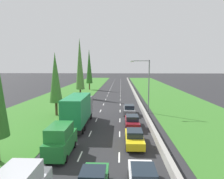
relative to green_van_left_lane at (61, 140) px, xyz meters
name	(u,v)px	position (x,y,z in m)	size (l,w,h in m)	color
ground_plane	(115,92)	(3.54, 44.73, -1.40)	(300.00, 300.00, 0.00)	#28282B
grass_verge_left	(75,91)	(-9.11, 44.73, -1.38)	(14.00, 140.00, 0.04)	#387528
grass_verge_right	(161,92)	(17.89, 44.73, -1.38)	(14.00, 140.00, 0.04)	#387528
median_barrier	(133,90)	(9.24, 44.73, -0.97)	(0.44, 120.00, 0.85)	#9E9B93
lane_markings	(115,92)	(3.54, 44.73, -1.39)	(3.64, 116.00, 0.01)	white
green_van_left_lane	(61,140)	(0.00, 0.00, 0.00)	(1.96, 4.90, 2.82)	#237A33
green_box_truck_left_lane	(78,110)	(-0.20, 8.67, 0.78)	(2.46, 9.40, 4.18)	black
yellow_sedan_right_lane	(134,138)	(6.79, 2.43, -0.59)	(1.82, 4.50, 1.64)	yellow
maroon_sedan_right_lane	(132,121)	(6.90, 8.37, -0.59)	(1.82, 4.50, 1.64)	maroon
grey_sedan_right_lane	(129,110)	(6.80, 15.37, -0.59)	(1.82, 4.50, 1.64)	slate
poplar_tree_second	(55,78)	(-5.02, 14.23, 4.73)	(2.05, 2.05, 10.17)	#4C3823
poplar_tree_third	(80,64)	(-4.75, 32.11, 7.05)	(2.17, 2.17, 14.79)	#4C3823
poplar_tree_fourth	(89,66)	(-5.15, 49.20, 6.41)	(2.14, 2.14, 13.51)	#4C3823
street_light_mast	(147,83)	(9.76, 16.51, 3.83)	(3.20, 0.28, 9.00)	gray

